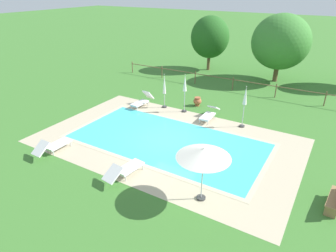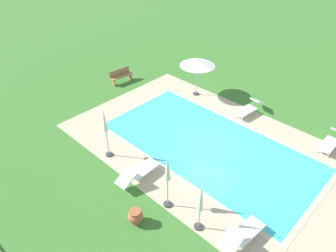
{
  "view_description": "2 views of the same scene",
  "coord_description": "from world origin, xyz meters",
  "px_view_note": "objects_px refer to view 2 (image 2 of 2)",
  "views": [
    {
      "loc": [
        7.28,
        -11.95,
        7.6
      ],
      "look_at": [
        -0.24,
        0.5,
        0.6
      ],
      "focal_mm": 31.69,
      "sensor_mm": 36.0,
      "label": 1
    },
    {
      "loc": [
        -6.78,
        9.88,
        9.58
      ],
      "look_at": [
        1.89,
        0.85,
        0.65
      ],
      "focal_mm": 33.85,
      "sensor_mm": 36.0,
      "label": 2
    }
  ],
  "objects_px": {
    "terracotta_urn_near_fence": "(135,216)",
    "patio_umbrella_closed_row_west": "(201,200)",
    "sun_lounger_north_end": "(332,141)",
    "patio_umbrella_open_foreground": "(198,63)",
    "patio_umbrella_closed_row_mid_west": "(168,173)",
    "patio_umbrella_closed_row_centre": "(105,126)",
    "sun_lounger_north_far": "(249,108)",
    "wooden_bench_lawn_side": "(121,75)",
    "sun_lounger_north_near_steps": "(139,172)",
    "sun_lounger_north_mid": "(243,234)"
  },
  "relations": [
    {
      "from": "sun_lounger_north_far",
      "to": "wooden_bench_lawn_side",
      "type": "height_order",
      "value": "wooden_bench_lawn_side"
    },
    {
      "from": "sun_lounger_north_near_steps",
      "to": "sun_lounger_north_end",
      "type": "distance_m",
      "value": 9.16
    },
    {
      "from": "sun_lounger_north_near_steps",
      "to": "sun_lounger_north_end",
      "type": "relative_size",
      "value": 1.03
    },
    {
      "from": "sun_lounger_north_end",
      "to": "wooden_bench_lawn_side",
      "type": "bearing_deg",
      "value": 12.14
    },
    {
      "from": "sun_lounger_north_end",
      "to": "patio_umbrella_closed_row_west",
      "type": "height_order",
      "value": "patio_umbrella_closed_row_west"
    },
    {
      "from": "sun_lounger_north_far",
      "to": "sun_lounger_north_end",
      "type": "xyz_separation_m",
      "value": [
        -4.36,
        -0.2,
        0.01
      ]
    },
    {
      "from": "sun_lounger_north_far",
      "to": "terracotta_urn_near_fence",
      "type": "bearing_deg",
      "value": 96.11
    },
    {
      "from": "sun_lounger_north_mid",
      "to": "patio_umbrella_closed_row_mid_west",
      "type": "xyz_separation_m",
      "value": [
        2.94,
        0.62,
        1.31
      ]
    },
    {
      "from": "patio_umbrella_closed_row_centre",
      "to": "sun_lounger_north_mid",
      "type": "bearing_deg",
      "value": -177.02
    },
    {
      "from": "patio_umbrella_closed_row_mid_west",
      "to": "wooden_bench_lawn_side",
      "type": "relative_size",
      "value": 1.64
    },
    {
      "from": "sun_lounger_north_far",
      "to": "wooden_bench_lawn_side",
      "type": "xyz_separation_m",
      "value": [
        7.99,
        2.46,
        0.11
      ]
    },
    {
      "from": "sun_lounger_north_end",
      "to": "patio_umbrella_closed_row_mid_west",
      "type": "height_order",
      "value": "patio_umbrella_closed_row_mid_west"
    },
    {
      "from": "terracotta_urn_near_fence",
      "to": "sun_lounger_north_near_steps",
      "type": "bearing_deg",
      "value": -45.38
    },
    {
      "from": "sun_lounger_north_far",
      "to": "patio_umbrella_closed_row_centre",
      "type": "bearing_deg",
      "value": 69.87
    },
    {
      "from": "sun_lounger_north_far",
      "to": "patio_umbrella_closed_row_west",
      "type": "xyz_separation_m",
      "value": [
        -2.76,
        7.7,
        1.07
      ]
    },
    {
      "from": "patio_umbrella_open_foreground",
      "to": "patio_umbrella_closed_row_centre",
      "type": "bearing_deg",
      "value": 95.87
    },
    {
      "from": "patio_umbrella_closed_row_centre",
      "to": "wooden_bench_lawn_side",
      "type": "distance_m",
      "value": 7.36
    },
    {
      "from": "patio_umbrella_open_foreground",
      "to": "sun_lounger_north_mid",
      "type": "bearing_deg",
      "value": 138.54
    },
    {
      "from": "patio_umbrella_open_foreground",
      "to": "wooden_bench_lawn_side",
      "type": "xyz_separation_m",
      "value": [
        4.52,
        2.12,
        -1.59
      ]
    },
    {
      "from": "sun_lounger_north_far",
      "to": "sun_lounger_north_mid",
      "type": "bearing_deg",
      "value": 120.51
    },
    {
      "from": "sun_lounger_north_near_steps",
      "to": "sun_lounger_north_end",
      "type": "xyz_separation_m",
      "value": [
        -4.99,
        -7.68,
        0.01
      ]
    },
    {
      "from": "patio_umbrella_closed_row_centre",
      "to": "terracotta_urn_near_fence",
      "type": "relative_size",
      "value": 4.05
    },
    {
      "from": "terracotta_urn_near_fence",
      "to": "patio_umbrella_closed_row_west",
      "type": "bearing_deg",
      "value": -141.64
    },
    {
      "from": "sun_lounger_north_mid",
      "to": "patio_umbrella_closed_row_west",
      "type": "bearing_deg",
      "value": 22.49
    },
    {
      "from": "sun_lounger_north_near_steps",
      "to": "sun_lounger_north_far",
      "type": "relative_size",
      "value": 0.99
    },
    {
      "from": "patio_umbrella_open_foreground",
      "to": "patio_umbrella_closed_row_mid_west",
      "type": "bearing_deg",
      "value": 122.6
    },
    {
      "from": "sun_lounger_north_far",
      "to": "patio_umbrella_open_foreground",
      "type": "bearing_deg",
      "value": 5.64
    },
    {
      "from": "sun_lounger_north_end",
      "to": "patio_umbrella_open_foreground",
      "type": "relative_size",
      "value": 0.88
    },
    {
      "from": "sun_lounger_north_near_steps",
      "to": "patio_umbrella_closed_row_centre",
      "type": "height_order",
      "value": "patio_umbrella_closed_row_centre"
    },
    {
      "from": "sun_lounger_north_far",
      "to": "sun_lounger_north_end",
      "type": "relative_size",
      "value": 1.04
    },
    {
      "from": "wooden_bench_lawn_side",
      "to": "patio_umbrella_closed_row_centre",
      "type": "bearing_deg",
      "value": 136.36
    },
    {
      "from": "terracotta_urn_near_fence",
      "to": "patio_umbrella_open_foreground",
      "type": "bearing_deg",
      "value": -63.11
    },
    {
      "from": "sun_lounger_north_end",
      "to": "wooden_bench_lawn_side",
      "type": "height_order",
      "value": "wooden_bench_lawn_side"
    },
    {
      "from": "wooden_bench_lawn_side",
      "to": "patio_umbrella_closed_row_west",
      "type": "bearing_deg",
      "value": 154.01
    },
    {
      "from": "patio_umbrella_closed_row_west",
      "to": "sun_lounger_north_near_steps",
      "type": "bearing_deg",
      "value": -3.64
    },
    {
      "from": "patio_umbrella_closed_row_mid_west",
      "to": "terracotta_urn_near_fence",
      "type": "relative_size",
      "value": 4.09
    },
    {
      "from": "patio_umbrella_closed_row_centre",
      "to": "terracotta_urn_near_fence",
      "type": "height_order",
      "value": "patio_umbrella_closed_row_centre"
    },
    {
      "from": "sun_lounger_north_far",
      "to": "patio_umbrella_closed_row_west",
      "type": "height_order",
      "value": "patio_umbrella_closed_row_west"
    },
    {
      "from": "patio_umbrella_closed_row_west",
      "to": "wooden_bench_lawn_side",
      "type": "relative_size",
      "value": 1.51
    },
    {
      "from": "patio_umbrella_closed_row_mid_west",
      "to": "patio_umbrella_closed_row_west",
      "type": "bearing_deg",
      "value": -179.08
    },
    {
      "from": "sun_lounger_north_mid",
      "to": "patio_umbrella_closed_row_west",
      "type": "xyz_separation_m",
      "value": [
        1.43,
        0.59,
        1.03
      ]
    },
    {
      "from": "patio_umbrella_closed_row_west",
      "to": "terracotta_urn_near_fence",
      "type": "relative_size",
      "value": 3.78
    },
    {
      "from": "sun_lounger_north_near_steps",
      "to": "patio_umbrella_closed_row_west",
      "type": "xyz_separation_m",
      "value": [
        -3.39,
        0.22,
        1.07
      ]
    },
    {
      "from": "wooden_bench_lawn_side",
      "to": "sun_lounger_north_end",
      "type": "bearing_deg",
      "value": -167.86
    },
    {
      "from": "patio_umbrella_open_foreground",
      "to": "terracotta_urn_near_fence",
      "type": "bearing_deg",
      "value": 116.89
    },
    {
      "from": "patio_umbrella_open_foreground",
      "to": "sun_lounger_north_end",
      "type": "bearing_deg",
      "value": -176.05
    },
    {
      "from": "sun_lounger_north_end",
      "to": "patio_umbrella_open_foreground",
      "type": "distance_m",
      "value": 8.03
    },
    {
      "from": "patio_umbrella_open_foreground",
      "to": "patio_umbrella_closed_row_centre",
      "type": "relative_size",
      "value": 0.92
    },
    {
      "from": "patio_umbrella_open_foreground",
      "to": "sun_lounger_north_far",
      "type": "bearing_deg",
      "value": -174.36
    },
    {
      "from": "sun_lounger_north_near_steps",
      "to": "patio_umbrella_closed_row_mid_west",
      "type": "xyz_separation_m",
      "value": [
        -1.88,
        0.24,
        1.34
      ]
    }
  ]
}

